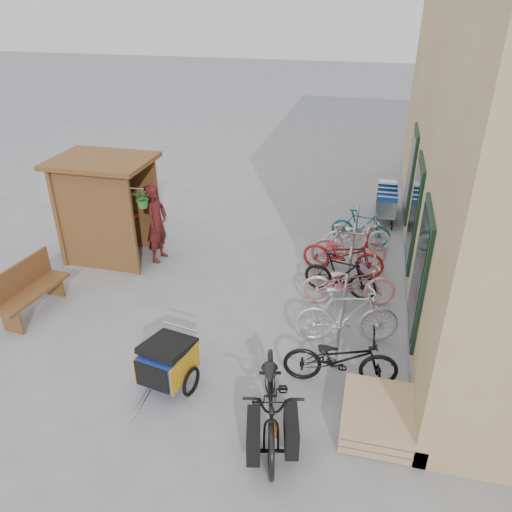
% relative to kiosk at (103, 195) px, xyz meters
% --- Properties ---
extents(ground, '(80.00, 80.00, 0.00)m').
position_rel_kiosk_xyz_m(ground, '(3.28, -2.47, -1.55)').
color(ground, gray).
extents(kiosk, '(2.49, 1.65, 2.40)m').
position_rel_kiosk_xyz_m(kiosk, '(0.00, 0.00, 0.00)').
color(kiosk, brown).
rests_on(kiosk, ground).
extents(bike_rack, '(0.05, 5.35, 0.86)m').
position_rel_kiosk_xyz_m(bike_rack, '(5.58, -0.07, -1.04)').
color(bike_rack, '#A5A8AD').
rests_on(bike_rack, ground).
extents(pallet_stack, '(1.00, 1.20, 0.40)m').
position_rel_kiosk_xyz_m(pallet_stack, '(6.28, -3.87, -1.34)').
color(pallet_stack, tan).
rests_on(pallet_stack, ground).
extents(bench, '(0.67, 1.69, 1.04)m').
position_rel_kiosk_xyz_m(bench, '(-0.41, -2.46, -1.02)').
color(bench, brown).
rests_on(bench, ground).
extents(shopping_carts, '(0.54, 1.82, 0.97)m').
position_rel_kiosk_xyz_m(shopping_carts, '(6.28, 3.90, -0.99)').
color(shopping_carts, silver).
rests_on(shopping_carts, ground).
extents(child_trailer, '(0.96, 1.54, 0.89)m').
position_rel_kiosk_xyz_m(child_trailer, '(3.02, -3.76, -1.06)').
color(child_trailer, '#1B2F97').
rests_on(child_trailer, ground).
extents(cargo_bike, '(1.25, 2.34, 1.17)m').
position_rel_kiosk_xyz_m(cargo_bike, '(4.81, -4.27, -0.98)').
color(cargo_bike, black).
rests_on(cargo_bike, ground).
extents(person_kiosk, '(0.50, 0.71, 1.84)m').
position_rel_kiosk_xyz_m(person_kiosk, '(1.17, 0.17, -0.63)').
color(person_kiosk, maroon).
rests_on(person_kiosk, ground).
extents(bike_0, '(1.88, 0.84, 0.96)m').
position_rel_kiosk_xyz_m(bike_0, '(5.66, -3.04, -1.07)').
color(bike_0, black).
rests_on(bike_0, ground).
extents(bike_1, '(1.93, 0.90, 1.12)m').
position_rel_kiosk_xyz_m(bike_1, '(5.66, -1.94, -0.99)').
color(bike_1, silver).
rests_on(bike_1, ground).
extents(bike_2, '(1.96, 0.99, 0.98)m').
position_rel_kiosk_xyz_m(bike_2, '(5.61, -0.70, -1.06)').
color(bike_2, pink).
rests_on(bike_2, ground).
extents(bike_3, '(1.60, 0.75, 0.93)m').
position_rel_kiosk_xyz_m(bike_3, '(5.42, -0.40, -1.09)').
color(bike_3, black).
rests_on(bike_3, ground).
extents(bike_4, '(1.87, 0.84, 0.95)m').
position_rel_kiosk_xyz_m(bike_4, '(5.40, 0.53, -1.08)').
color(bike_4, maroon).
rests_on(bike_4, ground).
extents(bike_5, '(1.76, 0.67, 1.03)m').
position_rel_kiosk_xyz_m(bike_5, '(5.49, 0.86, -1.04)').
color(bike_5, pink).
rests_on(bike_5, ground).
extents(bike_6, '(1.65, 0.90, 0.82)m').
position_rel_kiosk_xyz_m(bike_6, '(5.65, 1.71, -1.14)').
color(bike_6, silver).
rests_on(bike_6, ground).
extents(bike_7, '(1.53, 0.67, 0.89)m').
position_rel_kiosk_xyz_m(bike_7, '(5.70, 2.10, -1.11)').
color(bike_7, '#1A626B').
rests_on(bike_7, ground).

